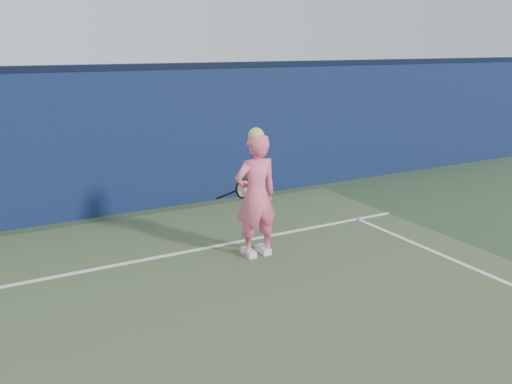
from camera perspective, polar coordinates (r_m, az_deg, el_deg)
backstop_wall at (r=9.66m, az=-22.30°, el=4.13°), size 24.00×0.40×2.50m
wall_cap at (r=9.51m, az=-23.10°, el=11.82°), size 24.00×0.42×0.10m
player at (r=7.58m, az=0.00°, el=-0.35°), size 0.64×0.42×1.84m
racket at (r=7.93m, az=-1.48°, el=0.27°), size 0.56×0.15×0.30m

